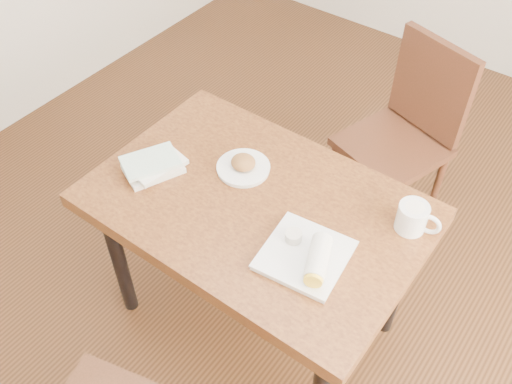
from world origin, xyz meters
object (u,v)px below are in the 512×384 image
Objects in this scene: coffee_mug at (413,217)px; book_stack at (154,165)px; plate_burrito at (308,256)px; chair_far at (407,127)px; plate_scone at (243,166)px; table at (256,218)px.

book_stack is at bearing -160.58° from coffee_mug.
plate_burrito is (-0.20, -0.33, -0.03)m from coffee_mug.
chair_far reaches higher than plate_burrito.
plate_scone is at bearing 153.39° from plate_burrito.
coffee_mug reaches higher than plate_burrito.
book_stack is (-0.69, 0.01, -0.00)m from plate_burrito.
book_stack is at bearing -166.04° from table.
coffee_mug reaches higher than book_stack.
plate_burrito is at bearing -26.61° from plate_scone.
plate_scone reaches higher than table.
chair_far is at bearing 79.76° from table.
chair_far is 3.86× the size of book_stack.
book_stack is (-0.40, -0.10, 0.11)m from table.
table is 1.23× the size of chair_far.
plate_scone is 1.31× the size of coffee_mug.
table is 0.96m from chair_far.
plate_burrito is at bearing -83.41° from chair_far.
chair_far is at bearing 61.28° from book_stack.
plate_burrito is (0.12, -1.05, 0.23)m from chair_far.
table is at bearing -37.32° from plate_scone.
coffee_mug reaches higher than plate_scone.
plate_burrito is 1.19× the size of book_stack.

